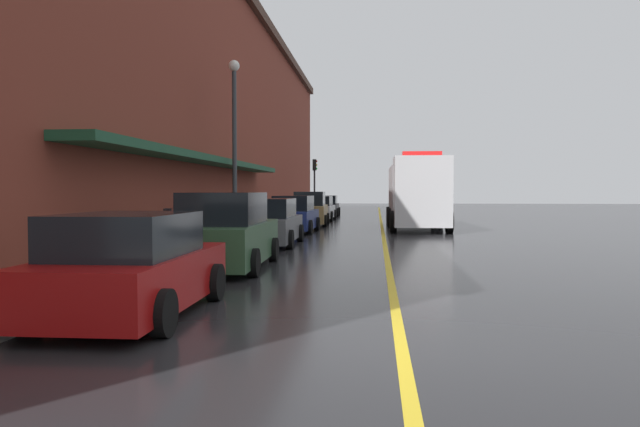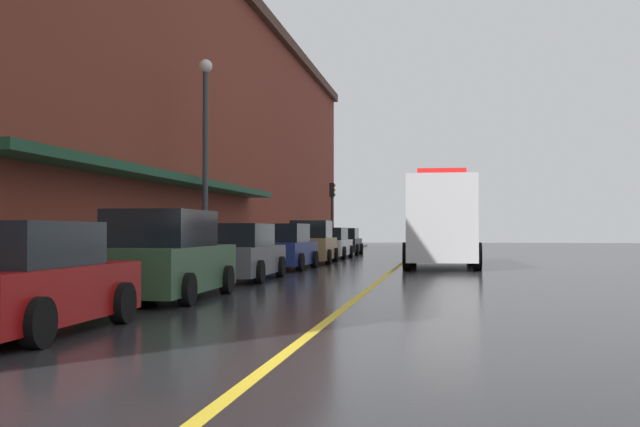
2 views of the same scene
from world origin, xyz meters
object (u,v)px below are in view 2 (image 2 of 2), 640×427
Objects in this scene: box_truck at (442,222)px; parking_meter_2 at (97,249)px; parked_car_6 at (344,242)px; parking_meter_3 at (247,241)px; parked_car_3 at (284,248)px; parked_car_5 at (329,244)px; traffic_light_near at (332,203)px; parked_car_2 at (240,253)px; parked_car_4 at (312,243)px; parked_car_1 at (165,258)px; parked_car_0 at (20,281)px; street_lamp_left at (205,141)px; parking_meter_0 at (173,245)px.

parking_meter_2 is at bearing -23.63° from box_truck.
box_truck is 17.93m from parking_meter_2.
parking_meter_3 is (-1.33, -17.48, 0.32)m from parked_car_6.
parked_car_5 is (0.05, 11.12, -0.05)m from parked_car_3.
parked_car_5 is at bearing -82.50° from traffic_light_near.
parked_car_3 reaches higher than parked_car_2.
parked_car_4 reaches higher than parking_meter_2.
box_truck reaches higher than parked_car_1.
parked_car_0 is 0.96× the size of parked_car_5.
parked_car_4 is 0.48× the size of box_truck.
parked_car_1 is at bearing 179.47° from parked_car_6.
parked_car_3 is at bearing 14.76° from parking_meter_3.
parked_car_4 is at bearing 85.49° from parking_meter_2.
parked_car_4 is 1.04× the size of traffic_light_near.
street_lamp_left is at bearing 10.85° from parked_car_1.
parked_car_0 reaches higher than parked_car_6.
box_truck reaches higher than parked_car_6.
parking_meter_0 is 7.89m from parking_meter_3.
parked_car_5 is at bearing -143.18° from box_truck.
street_lamp_left is (-1.97, 9.01, 3.53)m from parked_car_1.
parking_meter_0 is at bearing -90.12° from traffic_light_near.
traffic_light_near is at bearing 1.24° from parked_car_0.
parked_car_1 is 0.52× the size of box_truck.
parked_car_3 is at bearing 80.98° from parking_meter_0.
street_lamp_left is (-1.93, -20.65, 3.66)m from parked_car_6.
parked_car_1 is at bearing -1.08° from parked_car_0.
parking_meter_2 is 33.89m from traffic_light_near.
street_lamp_left is (-0.60, 9.33, 3.34)m from parking_meter_2.
parked_car_6 is 0.45× the size of box_truck.
parked_car_0 is 1.01× the size of parked_car_6.
parked_car_6 is at bearing -157.44° from box_truck.
box_truck is at bearing -20.89° from parked_car_1.
parked_car_5 is 19.41m from parking_meter_0.
parked_car_2 is at bearing -178.24° from parked_car_3.
parking_meter_2 is (-7.06, -16.47, -0.69)m from box_truck.
box_truck is 2.17× the size of traffic_light_near.
parked_car_6 is (0.02, 17.14, -0.05)m from parked_car_3.
parked_car_3 is 21.16m from traffic_light_near.
parked_car_4 is at bearing -84.94° from traffic_light_near.
parked_car_5 is 3.32× the size of parking_meter_0.
parked_car_1 is 6.26m from parked_car_2.
parked_car_3 is 1.00× the size of parked_car_6.
parked_car_6 is (0.01, 35.23, -0.01)m from parked_car_0.
parked_car_1 is 1.16× the size of parked_car_3.
traffic_light_near is at bearing 8.26° from parked_car_5.
parked_car_6 is (-0.03, 6.02, -0.01)m from parked_car_5.
parked_car_6 is at bearing 1.08° from parked_car_5.
parked_car_3 is at bearing -0.73° from parked_car_2.
street_lamp_left reaches higher than parking_meter_2.
parked_car_0 is 0.45× the size of box_truck.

